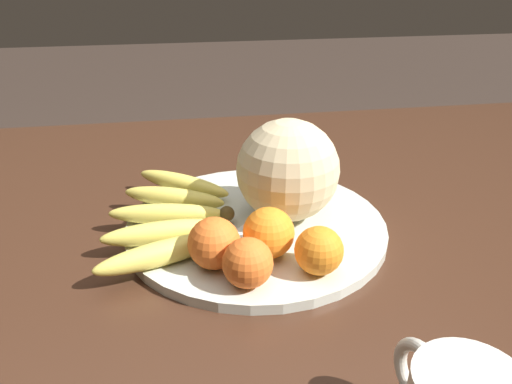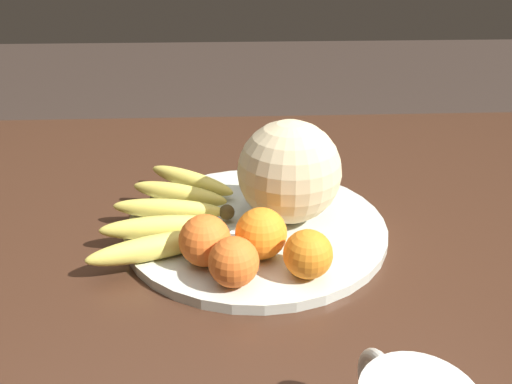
{
  "view_description": "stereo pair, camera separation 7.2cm",
  "coord_description": "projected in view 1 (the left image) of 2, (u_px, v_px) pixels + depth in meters",
  "views": [
    {
      "loc": [
        0.09,
        0.67,
        1.14
      ],
      "look_at": [
        -0.01,
        0.03,
        0.82
      ],
      "focal_mm": 35.0,
      "sensor_mm": 36.0,
      "label": 1
    },
    {
      "loc": [
        0.02,
        0.68,
        1.14
      ],
      "look_at": [
        -0.01,
        0.03,
        0.82
      ],
      "focal_mm": 35.0,
      "sensor_mm": 36.0,
      "label": 2
    }
  ],
  "objects": [
    {
      "name": "orange_back_left",
      "position": [
        319.0,
        251.0,
        0.62
      ],
      "size": [
        0.06,
        0.06,
        0.06
      ],
      "color": "orange",
      "rests_on": "fruit_bowl"
    },
    {
      "name": "orange_front_left",
      "position": [
        214.0,
        243.0,
        0.63
      ],
      "size": [
        0.07,
        0.07,
        0.07
      ],
      "color": "orange",
      "rests_on": "fruit_bowl"
    },
    {
      "name": "melon",
      "position": [
        288.0,
        170.0,
        0.73
      ],
      "size": [
        0.15,
        0.15,
        0.15
      ],
      "color": "beige",
      "rests_on": "fruit_bowl"
    },
    {
      "name": "orange_front_right",
      "position": [
        248.0,
        263.0,
        0.6
      ],
      "size": [
        0.06,
        0.06,
        0.06
      ],
      "color": "orange",
      "rests_on": "fruit_bowl"
    },
    {
      "name": "orange_mid_center",
      "position": [
        269.0,
        233.0,
        0.65
      ],
      "size": [
        0.07,
        0.07,
        0.07
      ],
      "color": "orange",
      "rests_on": "fruit_bowl"
    },
    {
      "name": "produce_tag",
      "position": [
        251.0,
        231.0,
        0.72
      ],
      "size": [
        0.08,
        0.09,
        0.0
      ],
      "rotation": [
        0.0,
        0.0,
        0.85
      ],
      "color": "white",
      "rests_on": "fruit_bowl"
    },
    {
      "name": "banana_bunch",
      "position": [
        171.0,
        215.0,
        0.73
      ],
      "size": [
        0.2,
        0.32,
        0.03
      ],
      "rotation": [
        0.0,
        0.0,
        6.12
      ],
      "color": "#473819",
      "rests_on": "fruit_bowl"
    },
    {
      "name": "fruit_bowl",
      "position": [
        256.0,
        226.0,
        0.75
      ],
      "size": [
        0.39,
        0.39,
        0.01
      ],
      "color": "beige",
      "rests_on": "kitchen_table"
    },
    {
      "name": "kitchen_table",
      "position": [
        245.0,
        264.0,
        0.82
      ],
      "size": [
        1.66,
        1.04,
        0.75
      ],
      "color": "#3D2316",
      "rests_on": "ground_plane"
    }
  ]
}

